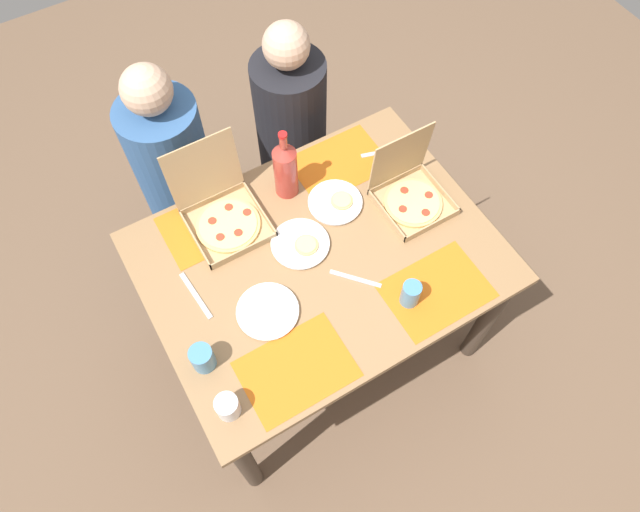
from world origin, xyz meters
TOP-DOWN VIEW (x-y plane):
  - ground_plane at (0.00, 0.00)m, footprint 6.00×6.00m
  - dining_table at (0.00, 0.00)m, footprint 1.26×0.96m
  - placemat_near_left at (-0.28, -0.33)m, footprint 0.36×0.26m
  - placemat_near_right at (0.28, -0.33)m, footprint 0.36×0.26m
  - placemat_far_left at (-0.28, 0.33)m, footprint 0.36×0.26m
  - placemat_far_right at (0.28, 0.33)m, footprint 0.36×0.26m
  - pizza_box_edge_far at (0.42, 0.04)m, footprint 0.25×0.26m
  - pizza_box_center at (-0.23, 0.32)m, footprint 0.27×0.31m
  - plate_far_right at (0.17, 0.17)m, footprint 0.21×0.21m
  - plate_near_right at (-0.04, 0.07)m, footprint 0.22×0.22m
  - plate_near_left at (-0.27, -0.10)m, footprint 0.22×0.22m
  - soda_bottle at (0.04, 0.32)m, footprint 0.09×0.09m
  - cup_clear_right at (0.18, -0.31)m, footprint 0.07×0.07m
  - cup_red at (-0.53, -0.34)m, footprint 0.08×0.08m
  - cup_clear_left at (-0.53, -0.16)m, footprint 0.08×0.08m
  - fork_by_near_left at (0.06, -0.15)m, footprint 0.14×0.15m
  - knife_by_far_right at (0.48, 0.28)m, footprint 0.21×0.08m
  - knife_by_near_right at (-0.46, 0.08)m, footprint 0.04×0.21m
  - diner_left_seat at (-0.28, 0.74)m, footprint 0.32×0.32m
  - diner_right_seat at (0.28, 0.74)m, footprint 0.32×0.32m

SIDE VIEW (x-z plane):
  - ground_plane at x=0.00m, z-range 0.00..0.00m
  - diner_right_seat at x=0.28m, z-range -0.06..1.09m
  - diner_left_seat at x=-0.28m, z-range -0.06..1.14m
  - dining_table at x=0.00m, z-range 0.26..1.04m
  - placemat_near_left at x=-0.28m, z-range 0.78..0.78m
  - placemat_near_right at x=0.28m, z-range 0.78..0.78m
  - placemat_far_left at x=-0.28m, z-range 0.78..0.78m
  - placemat_far_right at x=0.28m, z-range 0.78..0.78m
  - fork_by_near_left at x=0.06m, z-range 0.78..0.78m
  - knife_by_far_right at x=0.48m, z-range 0.78..0.78m
  - knife_by_near_right at x=-0.46m, z-range 0.78..0.78m
  - plate_near_left at x=-0.27m, z-range 0.78..0.79m
  - plate_near_right at x=-0.04m, z-range 0.77..0.80m
  - plate_far_right at x=0.17m, z-range 0.77..0.80m
  - cup_red at x=-0.53m, z-range 0.78..0.86m
  - pizza_box_edge_far at x=0.42m, z-range 0.68..0.97m
  - pizza_box_center at x=-0.23m, z-range 0.67..0.98m
  - cup_clear_left at x=-0.53m, z-range 0.78..0.88m
  - cup_clear_right at x=0.18m, z-range 0.78..0.88m
  - soda_bottle at x=0.04m, z-range 0.75..1.07m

